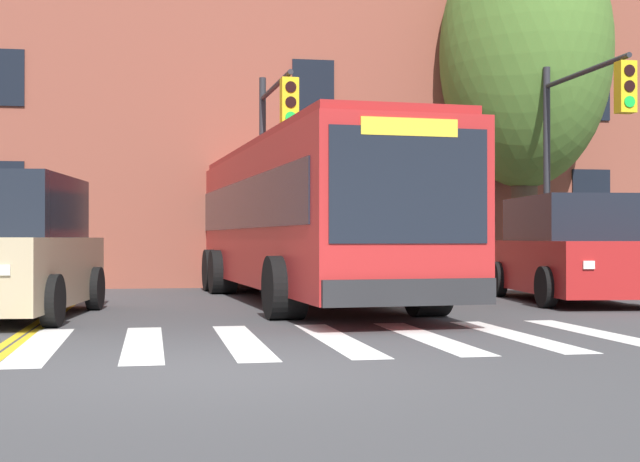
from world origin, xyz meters
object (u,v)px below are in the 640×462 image
(city_bus, at_px, (302,217))
(street_tree_curbside_large, at_px, (524,54))
(car_teal_behind_bus, at_px, (255,253))
(traffic_light_overhead, at_px, (273,142))
(car_red_far_lane, at_px, (569,251))
(traffic_light_near_corner, at_px, (578,133))
(car_tan_near_lane, at_px, (12,251))

(city_bus, distance_m, street_tree_curbside_large, 8.72)
(car_teal_behind_bus, distance_m, traffic_light_overhead, 9.31)
(car_red_far_lane, xyz_separation_m, traffic_light_near_corner, (0.77, 1.14, 2.52))
(city_bus, bearing_deg, car_tan_near_lane, -150.16)
(car_tan_near_lane, distance_m, car_red_far_lane, 10.54)
(traffic_light_overhead, bearing_deg, car_teal_behind_bus, 86.75)
(city_bus, xyz_separation_m, car_tan_near_lane, (-5.11, -2.93, -0.62))
(car_red_far_lane, bearing_deg, car_tan_near_lane, -169.52)
(street_tree_curbside_large, bearing_deg, car_red_far_lane, -103.29)
(car_red_far_lane, height_order, car_teal_behind_bus, car_red_far_lane)
(car_red_far_lane, bearing_deg, traffic_light_overhead, 154.69)
(traffic_light_overhead, distance_m, street_tree_curbside_large, 7.67)
(car_red_far_lane, height_order, street_tree_curbside_large, street_tree_curbside_large)
(car_teal_behind_bus, distance_m, street_tree_curbside_large, 10.51)
(car_tan_near_lane, relative_size, street_tree_curbside_large, 0.54)
(car_tan_near_lane, relative_size, traffic_light_near_corner, 0.98)
(car_tan_near_lane, bearing_deg, car_teal_behind_bus, 68.78)
(car_red_far_lane, bearing_deg, traffic_light_near_corner, 55.88)
(city_bus, xyz_separation_m, traffic_light_overhead, (-0.37, 1.65, 1.67))
(city_bus, xyz_separation_m, traffic_light_near_corner, (6.03, 0.13, 1.83))
(city_bus, height_order, car_red_far_lane, city_bus)
(car_tan_near_lane, xyz_separation_m, street_tree_curbside_large, (11.54, 6.91, 4.96))
(car_red_far_lane, bearing_deg, city_bus, 169.09)
(car_red_far_lane, distance_m, street_tree_curbside_large, 7.18)
(city_bus, distance_m, car_red_far_lane, 5.39)
(car_red_far_lane, relative_size, traffic_light_near_corner, 1.02)
(car_tan_near_lane, distance_m, car_teal_behind_bus, 14.49)
(car_red_far_lane, distance_m, traffic_light_near_corner, 2.87)
(car_red_far_lane, xyz_separation_m, street_tree_curbside_large, (1.18, 4.99, 5.03))
(city_bus, height_order, car_tan_near_lane, city_bus)
(car_tan_near_lane, xyz_separation_m, traffic_light_overhead, (4.74, 4.58, 2.30))
(car_red_far_lane, distance_m, traffic_light_overhead, 6.65)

